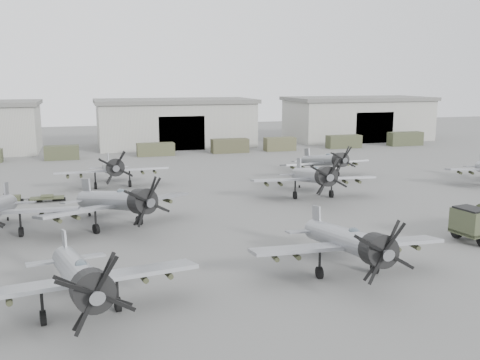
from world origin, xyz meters
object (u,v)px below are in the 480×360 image
object	(u,v)px
aircraft_mid_1	(118,201)
tug_trailer	(26,199)
aircraft_near_1	(349,242)
aircraft_far_1	(326,161)
aircraft_mid_2	(314,176)
aircraft_far_0	(112,168)
aircraft_near_0	(80,277)

from	to	relation	value
aircraft_mid_1	tug_trailer	size ratio (longest dim) A/B	2.25
aircraft_near_1	aircraft_far_1	world-z (taller)	aircraft_near_1
aircraft_near_1	aircraft_far_1	distance (m)	35.08
aircraft_far_1	tug_trailer	world-z (taller)	aircraft_far_1
aircraft_mid_2	aircraft_far_1	size ratio (longest dim) A/B	1.12
aircraft_far_0	tug_trailer	distance (m)	10.55
aircraft_near_0	aircraft_mid_1	world-z (taller)	aircraft_mid_1
aircraft_near_1	aircraft_near_0	bearing A→B (deg)	-171.55
aircraft_near_1	aircraft_mid_2	size ratio (longest dim) A/B	0.96
aircraft_near_0	aircraft_mid_2	bearing A→B (deg)	35.18
aircraft_mid_2	aircraft_far_1	distance (m)	12.62
aircraft_near_1	aircraft_far_0	world-z (taller)	aircraft_far_0
aircraft_mid_1	aircraft_far_1	xyz separation A→B (m)	(27.21, 16.92, -0.28)
aircraft_near_0	aircraft_far_1	world-z (taller)	aircraft_near_0
aircraft_far_0	aircraft_near_0	bearing A→B (deg)	-97.76
aircraft_mid_2	tug_trailer	world-z (taller)	aircraft_mid_2
aircraft_near_0	aircraft_mid_2	distance (m)	33.06
aircraft_far_0	tug_trailer	xyz separation A→B (m)	(-9.04, -5.08, -1.92)
tug_trailer	aircraft_far_0	bearing A→B (deg)	30.07
aircraft_mid_1	tug_trailer	bearing A→B (deg)	99.66
aircraft_near_0	aircraft_mid_1	xyz separation A→B (m)	(3.12, 16.83, 0.10)
aircraft_near_0	aircraft_near_1	world-z (taller)	aircraft_near_0
aircraft_near_0	aircraft_mid_1	size ratio (longest dim) A/B	0.99
aircraft_near_1	aircraft_mid_2	distance (m)	22.65
aircraft_mid_1	tug_trailer	xyz separation A→B (m)	(-8.50, 12.65, -2.01)
aircraft_far_0	aircraft_far_1	size ratio (longest dim) A/B	1.09
aircraft_near_1	tug_trailer	bearing A→B (deg)	131.35
aircraft_near_0	aircraft_near_1	distance (m)	16.61
aircraft_mid_1	aircraft_mid_2	world-z (taller)	aircraft_mid_1
aircraft_near_0	aircraft_far_0	size ratio (longest dim) A/B	1.01
aircraft_near_1	aircraft_mid_2	xyz separation A→B (m)	(7.24, 21.46, 0.09)
aircraft_mid_2	aircraft_far_1	world-z (taller)	aircraft_mid_2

